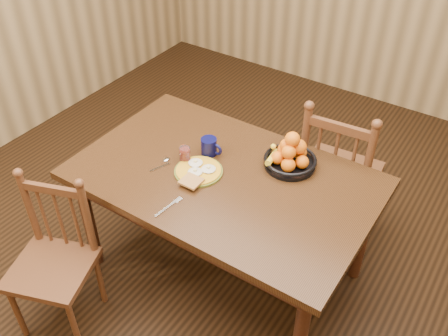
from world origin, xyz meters
The scene contains 10 objects.
room centered at (0.00, 0.00, 1.35)m, with size 4.52×5.02×2.72m.
dining_table centered at (0.00, 0.00, 0.67)m, with size 1.60×1.00×0.75m.
chair_far centered at (0.41, 0.66, 0.49)m, with size 0.49×0.47×1.01m.
chair_near centered at (-0.56, -0.77, 0.43)m, with size 0.51×0.50×0.89m.
breakfast_plate centered at (-0.13, -0.06, 0.76)m, with size 0.26×0.29×0.04m.
fork centered at (-0.09, -0.35, 0.75)m, with size 0.04×0.18×0.00m.
spoon centered at (-0.34, -0.09, 0.75)m, with size 0.06×0.16×0.01m.
coffee_mug centered at (-0.17, 0.11, 0.80)m, with size 0.13×0.09×0.10m.
juice_glass centered at (-0.25, -0.02, 0.79)m, with size 0.06×0.06×0.09m.
fruit_bowl centered at (0.25, 0.27, 0.82)m, with size 0.29×0.29×0.22m.
Camera 1 is at (1.14, -1.71, 2.45)m, focal length 40.00 mm.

